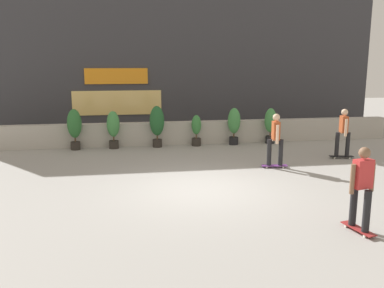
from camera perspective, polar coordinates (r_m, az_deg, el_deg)
ground_plane at (r=10.90m, az=1.26°, el=-6.19°), size 48.00×48.00×0.00m
planter_wall at (r=16.58m, az=-2.48°, el=1.51°), size 18.00×0.40×0.90m
building_backdrop at (r=20.31m, az=-3.90°, el=11.25°), size 20.00×2.08×6.50m
potted_plant_0 at (r=16.06m, az=-15.82°, el=2.38°), size 0.53×0.53×1.53m
potted_plant_1 at (r=15.97m, az=-10.75°, el=2.30°), size 0.48×0.48×1.43m
potted_plant_2 at (r=15.99m, az=-4.82°, el=2.88°), size 0.56×0.56×1.59m
potted_plant_3 at (r=16.22m, az=0.60°, el=2.02°), size 0.37×0.37×1.22m
potted_plant_4 at (r=16.51m, az=5.79°, el=2.82°), size 0.50×0.50×1.46m
potted_plant_5 at (r=16.96m, az=10.71°, el=2.81°), size 0.48×0.48×1.43m
skater_by_wall_left at (r=8.62m, az=22.26°, el=-5.31°), size 0.55×0.82×1.70m
skater_mid_plaza at (r=13.08m, az=11.39°, el=0.81°), size 0.82×0.56×1.70m
skater_foreground at (r=14.97m, az=20.04°, el=1.67°), size 0.82×0.55×1.70m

